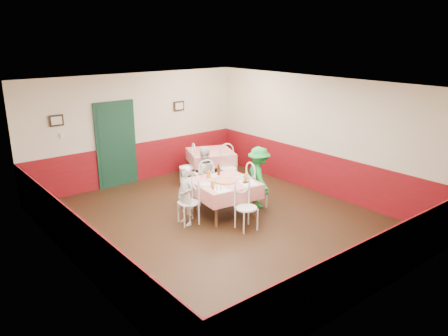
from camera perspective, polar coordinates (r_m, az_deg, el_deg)
floor at (r=9.10m, az=-0.45°, el=-7.04°), size 7.00×7.00×0.00m
ceiling at (r=8.36m, az=-0.49°, el=10.76°), size 7.00×7.00×0.00m
back_wall at (r=11.50m, az=-11.42°, el=5.12°), size 6.00×0.10×2.80m
front_wall at (r=6.41m, az=19.46°, el=-5.20°), size 6.00×0.10×2.80m
left_wall at (r=7.24m, az=-19.43°, el=-2.63°), size 0.10×7.00×2.80m
right_wall at (r=10.69m, az=12.27°, el=4.17°), size 0.10×7.00×2.80m
wainscot_back at (r=11.70m, az=-11.13°, el=0.79°), size 6.00×0.03×1.00m
wainscot_front at (r=6.79m, az=18.59°, el=-12.21°), size 6.00×0.03×1.00m
wainscot_left at (r=7.58m, az=-18.65°, el=-9.02°), size 0.03×7.00×1.00m
wainscot_right at (r=10.91m, az=11.92°, el=-0.45°), size 0.03×7.00×1.00m
door at (r=11.27m, az=-13.89°, el=2.89°), size 0.96×0.06×2.10m
picture_left at (r=10.61m, az=-21.05°, el=5.81°), size 0.32×0.03×0.26m
picture_right at (r=12.02m, az=-5.90°, el=8.06°), size 0.32×0.03×0.26m
thermostat at (r=10.71m, az=-20.34°, el=4.06°), size 0.10×0.03×0.10m
main_table at (r=9.31m, az=-0.00°, el=-3.97°), size 1.37×1.37×0.77m
second_table at (r=11.65m, az=-1.74°, el=0.41°), size 1.46×1.46×0.77m
chair_left at (r=8.90m, az=-4.70°, el=-4.53°), size 0.49×0.49×0.90m
chair_right at (r=9.72m, az=4.29°, el=-2.61°), size 0.48×0.48×0.90m
chair_far at (r=9.97m, az=-2.54°, el=-2.06°), size 0.55×0.55×0.90m
chair_near at (r=8.62m, az=2.95°, el=-5.24°), size 0.48×0.48×0.90m
chair_second_a at (r=11.21m, az=-4.79°, el=0.08°), size 0.55×0.55×0.90m
chair_second_b at (r=11.07m, az=0.61°, el=-0.09°), size 0.55×0.55×0.90m
pizza at (r=9.15m, az=0.16°, el=-1.67°), size 0.53×0.53×0.03m
plate_left at (r=8.97m, az=-2.47°, el=-2.14°), size 0.28×0.28×0.01m
plate_right at (r=9.38m, az=2.41°, el=-1.26°), size 0.28×0.28×0.01m
plate_far at (r=9.51m, az=-1.25°, el=-1.00°), size 0.28×0.28×0.01m
glass_a at (r=8.74m, az=-1.50°, el=-2.22°), size 0.09×0.09×0.14m
glass_b at (r=9.18m, az=2.81°, el=-1.24°), size 0.09×0.09×0.15m
glass_c at (r=9.38m, az=-2.03°, el=-0.84°), size 0.09×0.09×0.15m
beer_bottle at (r=9.50m, az=-0.71°, el=-0.33°), size 0.07×0.07×0.23m
shaker_a at (r=8.63m, az=-0.93°, el=-2.66°), size 0.04×0.04×0.09m
shaker_b at (r=8.60m, az=-0.41°, el=-2.72°), size 0.04×0.04×0.09m
shaker_c at (r=8.65m, az=-1.47°, el=-2.60°), size 0.04×0.04×0.09m
menu_left at (r=8.70m, az=-0.55°, el=-2.80°), size 0.30×0.40×0.00m
menu_right at (r=9.09m, az=3.19°, el=-1.93°), size 0.42×0.48×0.00m
wallet at (r=9.08m, az=2.81°, el=-1.89°), size 0.12×0.10×0.02m
diner_left at (r=8.82m, az=-5.01°, el=-3.61°), size 0.30×0.45×1.23m
diner_far at (r=9.95m, az=-2.69°, el=-0.87°), size 0.74×0.63×1.31m
diner_right at (r=9.67m, az=4.56°, el=-1.23°), size 0.80×1.01×1.38m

